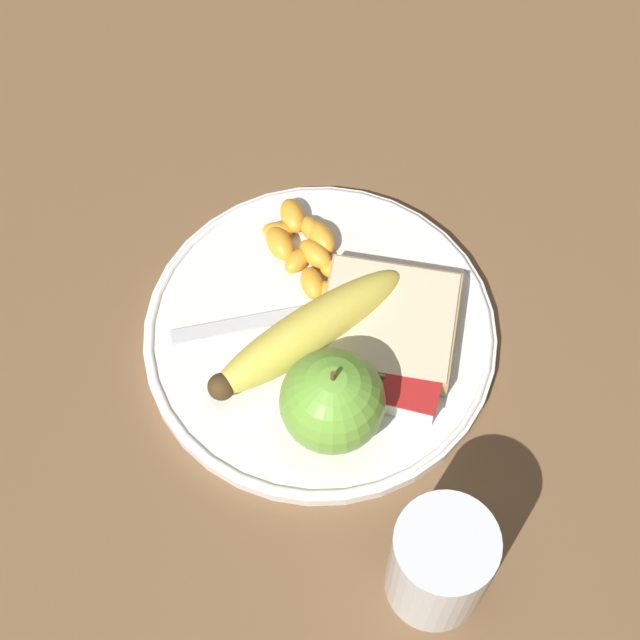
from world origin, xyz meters
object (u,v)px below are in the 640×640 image
(plate, at_px, (320,334))
(bread_slice, at_px, (388,324))
(apple, at_px, (332,401))
(juice_glass, at_px, (439,565))
(jam_packet, at_px, (411,394))
(banana, at_px, (307,333))
(fork, at_px, (299,314))

(plate, distance_m, bread_slice, 0.06)
(plate, xyz_separation_m, apple, (-0.03, 0.07, 0.04))
(juice_glass, height_order, apple, juice_glass)
(juice_glass, bearing_deg, jam_packet, -70.27)
(apple, relative_size, jam_packet, 2.02)
(plate, xyz_separation_m, banana, (0.01, 0.01, 0.02))
(plate, relative_size, bread_slice, 2.48)
(fork, bearing_deg, banana, -88.00)
(banana, distance_m, fork, 0.03)
(banana, height_order, fork, banana)
(plate, distance_m, jam_packet, 0.09)
(plate, relative_size, jam_packet, 6.51)
(apple, xyz_separation_m, fork, (0.05, -0.09, -0.04))
(apple, bearing_deg, juice_glass, 135.81)
(bread_slice, bearing_deg, fork, 4.02)
(juice_glass, distance_m, fork, 0.24)
(apple, xyz_separation_m, bread_slice, (-0.02, -0.09, -0.03))
(plate, bearing_deg, jam_packet, 154.24)
(plate, xyz_separation_m, juice_glass, (-0.13, 0.17, 0.04))
(fork, bearing_deg, juice_glass, -77.32)
(juice_glass, bearing_deg, apple, -44.19)
(bread_slice, bearing_deg, apple, 75.41)
(juice_glass, height_order, fork, juice_glass)
(jam_packet, bearing_deg, apple, 32.23)
(banana, xyz_separation_m, jam_packet, (-0.09, 0.03, -0.01))
(juice_glass, height_order, banana, juice_glass)
(jam_packet, bearing_deg, bread_slice, -61.04)
(apple, height_order, banana, apple)
(apple, bearing_deg, jam_packet, -147.77)
(banana, bearing_deg, fork, -61.17)
(plate, bearing_deg, banana, 61.52)
(banana, relative_size, jam_packet, 3.70)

